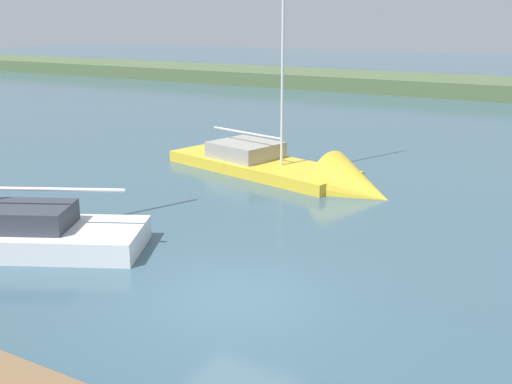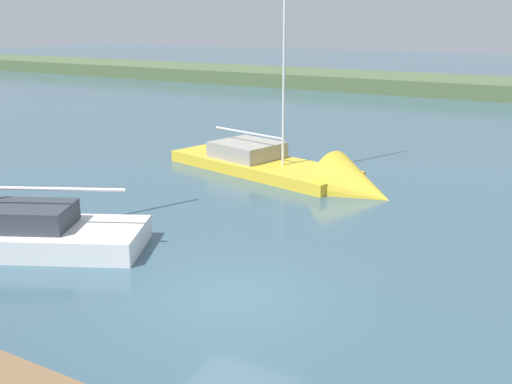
% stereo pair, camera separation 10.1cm
% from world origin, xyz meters
% --- Properties ---
extents(ground_plane, '(200.00, 200.00, 0.00)m').
position_xyz_m(ground_plane, '(0.00, 0.00, 0.00)').
color(ground_plane, '#385666').
extents(far_shoreline, '(180.00, 8.00, 2.40)m').
position_xyz_m(far_shoreline, '(0.00, -40.67, 0.00)').
color(far_shoreline, '#4C603D').
rests_on(far_shoreline, ground_plane).
extents(sailboat_far_right, '(10.33, 4.99, 12.47)m').
position_xyz_m(sailboat_far_right, '(3.16, -9.75, 0.08)').
color(sailboat_far_right, gold).
rests_on(sailboat_far_right, ground_plane).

